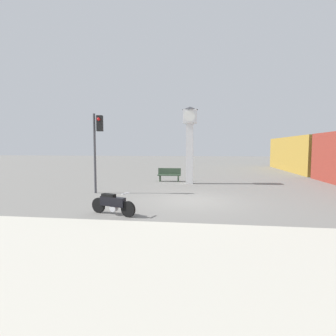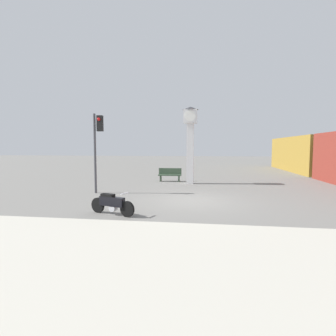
{
  "view_description": "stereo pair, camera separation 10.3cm",
  "coord_description": "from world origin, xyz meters",
  "px_view_note": "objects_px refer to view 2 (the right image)",
  "views": [
    {
      "loc": [
        0.48,
        -11.62,
        2.38
      ],
      "look_at": [
        -1.22,
        1.28,
        1.35
      ],
      "focal_mm": 28.0,
      "sensor_mm": 36.0,
      "label": 1
    },
    {
      "loc": [
        0.58,
        -11.6,
        2.38
      ],
      "look_at": [
        -1.22,
        1.28,
        1.35
      ],
      "focal_mm": 28.0,
      "sensor_mm": 36.0,
      "label": 2
    }
  ],
  "objects_px": {
    "clock_tower": "(190,134)",
    "bench": "(170,174)",
    "freight_train": "(331,156)",
    "traffic_light": "(97,139)",
    "motorcycle": "(112,204)"
  },
  "relations": [
    {
      "from": "clock_tower",
      "to": "bench",
      "type": "bearing_deg",
      "value": 146.78
    },
    {
      "from": "freight_train",
      "to": "traffic_light",
      "type": "bearing_deg",
      "value": -149.81
    },
    {
      "from": "motorcycle",
      "to": "clock_tower",
      "type": "height_order",
      "value": "clock_tower"
    },
    {
      "from": "traffic_light",
      "to": "bench",
      "type": "distance_m",
      "value": 6.44
    },
    {
      "from": "freight_train",
      "to": "traffic_light",
      "type": "distance_m",
      "value": 17.48
    },
    {
      "from": "bench",
      "to": "freight_train",
      "type": "bearing_deg",
      "value": 16.77
    },
    {
      "from": "motorcycle",
      "to": "freight_train",
      "type": "height_order",
      "value": "freight_train"
    },
    {
      "from": "clock_tower",
      "to": "bench",
      "type": "distance_m",
      "value": 3.28
    },
    {
      "from": "motorcycle",
      "to": "bench",
      "type": "distance_m",
      "value": 9.35
    },
    {
      "from": "traffic_light",
      "to": "bench",
      "type": "relative_size",
      "value": 2.56
    },
    {
      "from": "motorcycle",
      "to": "bench",
      "type": "xyz_separation_m",
      "value": [
        0.83,
        9.31,
        0.09
      ]
    },
    {
      "from": "clock_tower",
      "to": "bench",
      "type": "relative_size",
      "value": 3.12
    },
    {
      "from": "traffic_light",
      "to": "freight_train",
      "type": "bearing_deg",
      "value": 30.19
    },
    {
      "from": "clock_tower",
      "to": "freight_train",
      "type": "bearing_deg",
      "value": 23.46
    },
    {
      "from": "motorcycle",
      "to": "traffic_light",
      "type": "relative_size",
      "value": 0.44
    }
  ]
}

